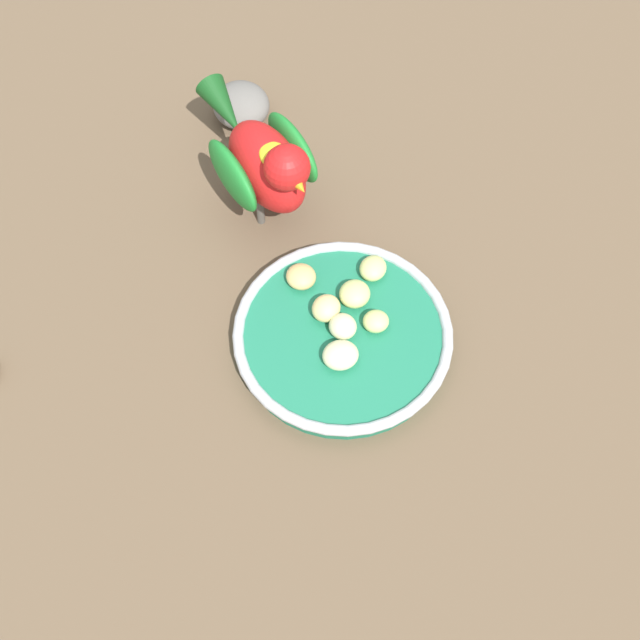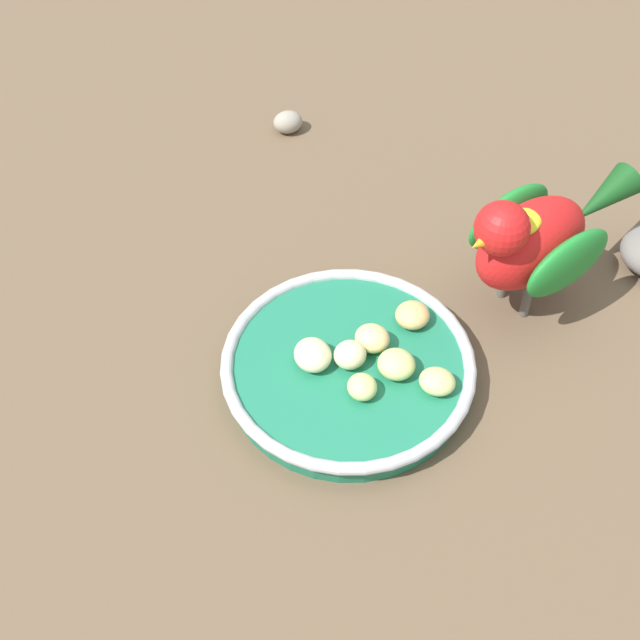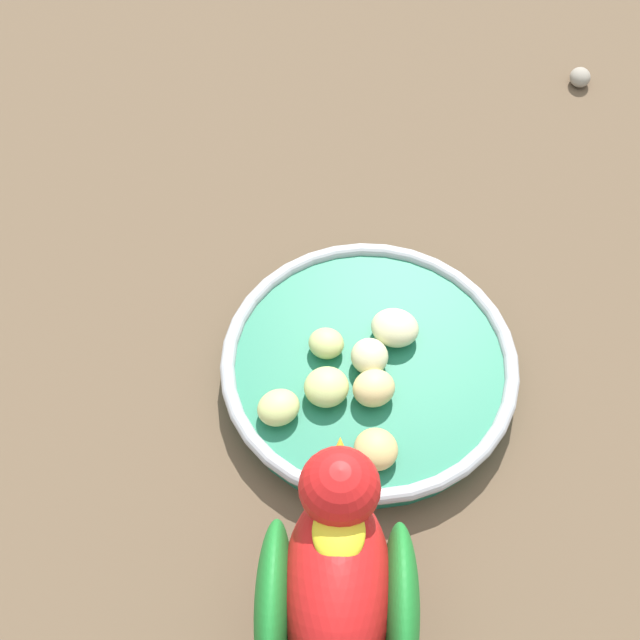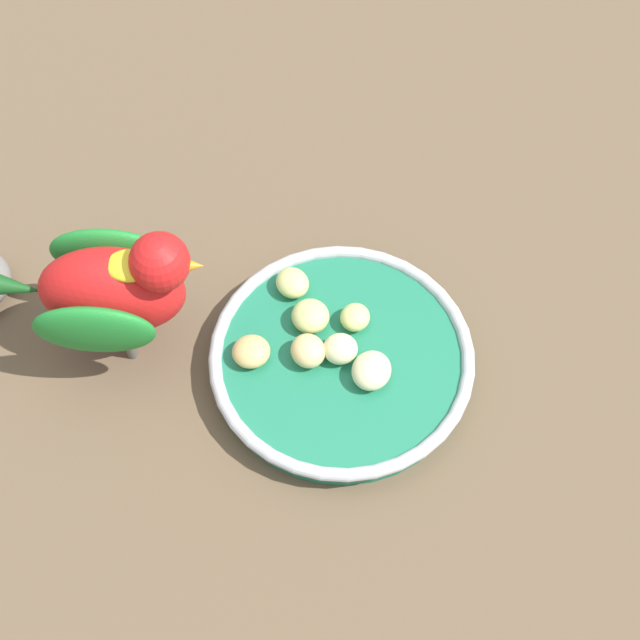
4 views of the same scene
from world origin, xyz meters
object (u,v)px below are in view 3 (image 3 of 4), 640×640
at_px(feeding_bowl, 369,368).
at_px(apple_piece_2, 326,387).
at_px(apple_piece_4, 278,408).
at_px(apple_piece_3, 370,356).
at_px(apple_piece_1, 376,449).
at_px(parrot, 337,592).
at_px(apple_piece_0, 327,344).
at_px(apple_piece_6, 374,388).
at_px(pebble_1, 580,77).
at_px(apple_piece_5, 395,328).

relative_size(feeding_bowl, apple_piece_2, 6.80).
xyz_separation_m(feeding_bowl, apple_piece_4, (-0.00, -0.07, 0.02)).
bearing_deg(apple_piece_3, apple_piece_1, -34.35).
distance_m(apple_piece_1, apple_piece_3, 0.07).
xyz_separation_m(apple_piece_3, parrot, (0.13, -0.12, 0.05)).
height_order(feeding_bowl, apple_piece_0, apple_piece_0).
bearing_deg(apple_piece_2, parrot, -34.24).
bearing_deg(apple_piece_2, apple_piece_1, -1.00).
relative_size(feeding_bowl, apple_piece_0, 8.34).
distance_m(apple_piece_0, apple_piece_6, 0.05).
height_order(apple_piece_6, pebble_1, apple_piece_6).
relative_size(apple_piece_2, apple_piece_5, 0.91).
xyz_separation_m(apple_piece_5, parrot, (0.13, -0.15, 0.05)).
distance_m(feeding_bowl, apple_piece_6, 0.03).
relative_size(apple_piece_2, pebble_1, 1.48).
bearing_deg(apple_piece_6, apple_piece_1, -36.11).
bearing_deg(apple_piece_4, apple_piece_0, 110.75).
distance_m(apple_piece_4, apple_piece_5, 0.10).
bearing_deg(apple_piece_2, feeding_bowl, 93.37).
xyz_separation_m(apple_piece_0, apple_piece_6, (0.05, 0.00, 0.00)).
bearing_deg(apple_piece_0, apple_piece_1, -14.67).
xyz_separation_m(apple_piece_0, apple_piece_4, (0.02, -0.05, 0.00)).
bearing_deg(apple_piece_0, feeding_bowl, 35.53).
bearing_deg(pebble_1, apple_piece_0, -73.88).
xyz_separation_m(apple_piece_4, parrot, (0.13, -0.05, 0.05)).
relative_size(apple_piece_4, parrot, 0.17).
xyz_separation_m(apple_piece_6, parrot, (0.10, -0.11, 0.05)).
xyz_separation_m(feeding_bowl, apple_piece_3, (0.00, -0.00, 0.02)).
bearing_deg(apple_piece_1, apple_piece_4, -151.52).
distance_m(feeding_bowl, pebble_1, 0.36).
height_order(feeding_bowl, parrot, parrot).
xyz_separation_m(apple_piece_2, apple_piece_3, (-0.00, 0.04, 0.00)).
distance_m(apple_piece_3, parrot, 0.18).
xyz_separation_m(apple_piece_2, pebble_1, (-0.13, 0.38, -0.02)).
relative_size(apple_piece_4, pebble_1, 1.41).
bearing_deg(pebble_1, apple_piece_2, -70.89).
xyz_separation_m(apple_piece_3, apple_piece_5, (-0.01, 0.03, -0.00)).
bearing_deg(apple_piece_2, apple_piece_5, 98.33).
bearing_deg(pebble_1, apple_piece_4, -73.24).
xyz_separation_m(apple_piece_6, pebble_1, (-0.15, 0.35, -0.02)).
height_order(apple_piece_3, apple_piece_4, apple_piece_3).
distance_m(apple_piece_2, apple_piece_3, 0.04).
distance_m(feeding_bowl, parrot, 0.19).
height_order(apple_piece_0, pebble_1, apple_piece_0).
distance_m(apple_piece_2, apple_piece_6, 0.03).
relative_size(apple_piece_1, apple_piece_6, 1.02).
bearing_deg(parrot, apple_piece_5, -10.80).
bearing_deg(apple_piece_1, parrot, -50.31).
bearing_deg(apple_piece_6, feeding_bowl, 147.59).
xyz_separation_m(apple_piece_2, apple_piece_6, (0.02, 0.02, 0.00)).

